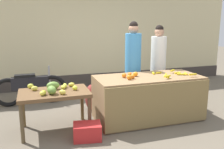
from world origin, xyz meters
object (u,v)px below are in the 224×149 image
(produce_sack, at_px, (92,97))
(vendor_woman_white_shirt, at_px, (158,65))
(parked_motorcycle, at_px, (30,87))
(produce_crate, at_px, (87,132))
(vendor_woman_blue_shirt, at_px, (133,65))

(produce_sack, bearing_deg, vendor_woman_white_shirt, 1.48)
(parked_motorcycle, bearing_deg, produce_crate, -67.51)
(parked_motorcycle, relative_size, produce_sack, 2.82)
(parked_motorcycle, relative_size, produce_crate, 3.64)
(produce_crate, bearing_deg, vendor_woman_blue_shirt, 43.20)
(vendor_woman_blue_shirt, distance_m, produce_sack, 1.11)
(vendor_woman_white_shirt, xyz_separation_m, produce_crate, (-1.93, -1.29, -0.77))
(produce_crate, bearing_deg, vendor_woman_white_shirt, 33.67)
(vendor_woman_white_shirt, distance_m, parked_motorcycle, 2.93)
(vendor_woman_blue_shirt, bearing_deg, produce_crate, -136.80)
(vendor_woman_white_shirt, height_order, produce_crate, vendor_woman_white_shirt)
(vendor_woman_blue_shirt, bearing_deg, parked_motorcycle, 158.23)
(vendor_woman_blue_shirt, xyz_separation_m, produce_crate, (-1.28, -1.20, -0.81))
(vendor_woman_white_shirt, xyz_separation_m, produce_sack, (-1.55, -0.04, -0.61))
(produce_crate, bearing_deg, parked_motorcycle, 112.49)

